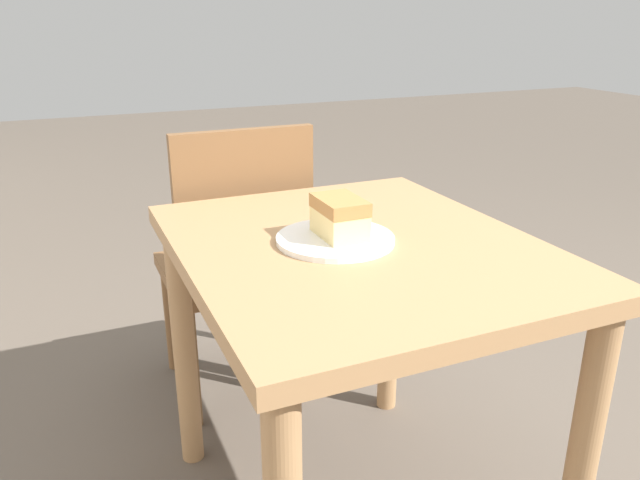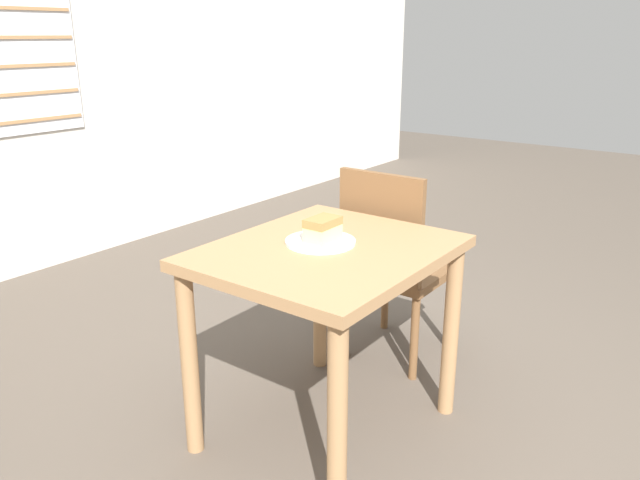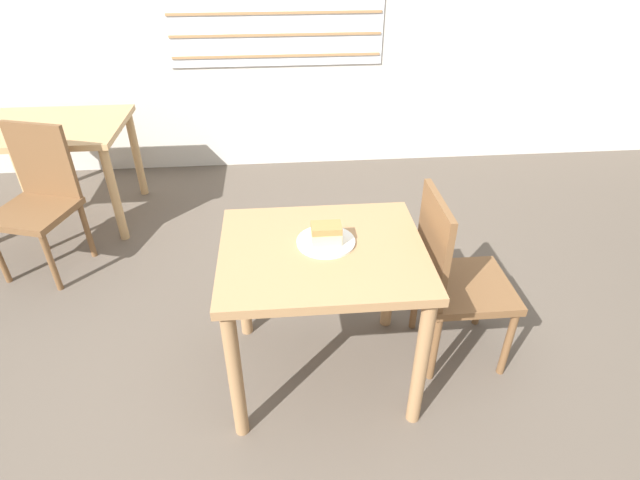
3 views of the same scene
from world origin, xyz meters
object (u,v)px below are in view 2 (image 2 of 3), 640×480
at_px(chair_near_window, 393,261).
at_px(cake_slice, 323,229).
at_px(dining_table_near, 327,281).
at_px(plate, 320,242).

distance_m(chair_near_window, cake_slice, 0.68).
height_order(dining_table_near, cake_slice, cake_slice).
xyz_separation_m(chair_near_window, cake_slice, (-0.61, -0.06, 0.31)).
distance_m(dining_table_near, chair_near_window, 0.64).
bearing_deg(dining_table_near, plate, 67.10).
relative_size(dining_table_near, cake_slice, 6.85).
height_order(chair_near_window, cake_slice, chair_near_window).
bearing_deg(plate, chair_near_window, 4.49).
bearing_deg(chair_near_window, plate, 94.49).
bearing_deg(chair_near_window, cake_slice, 95.41).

